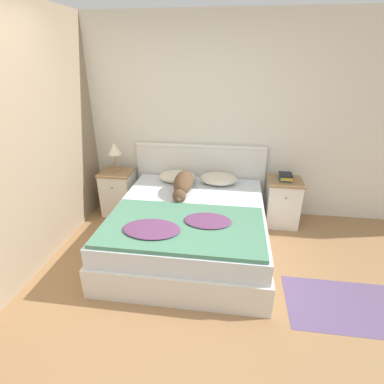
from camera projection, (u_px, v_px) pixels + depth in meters
name	position (u px, v px, depth m)	size (l,w,h in m)	color
ground_plane	(157.00, 318.00, 2.56)	(16.00, 16.00, 0.00)	#997047
wall_back	(192.00, 120.00, 3.95)	(9.00, 0.06, 2.55)	silver
wall_side_left	(46.00, 136.00, 3.15)	(0.06, 3.10, 2.55)	gray
bed	(190.00, 228.00, 3.41)	(1.69, 1.90, 0.52)	silver
headboard	(200.00, 177.00, 4.19)	(1.77, 0.06, 0.97)	silver
nightstand_left	(119.00, 192.00, 4.18)	(0.43, 0.42, 0.62)	silver
nightstand_right	(282.00, 202.00, 3.89)	(0.43, 0.42, 0.62)	silver
pillow_left	(177.00, 176.00, 3.96)	(0.48, 0.36, 0.14)	beige
pillow_right	(218.00, 179.00, 3.89)	(0.48, 0.36, 0.14)	beige
quilt	(181.00, 226.00, 2.89)	(1.56, 0.93, 0.07)	#4C8466
dog	(183.00, 184.00, 3.62)	(0.23, 0.76, 0.24)	brown
book_stack	(286.00, 177.00, 3.77)	(0.18, 0.24, 0.08)	#285689
table_lamp	(115.00, 150.00, 3.95)	(0.18, 0.18, 0.39)	#9E7A4C
rug	(344.00, 306.00, 2.68)	(1.02, 0.67, 0.00)	#604C75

